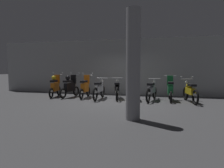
{
  "coord_description": "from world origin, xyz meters",
  "views": [
    {
      "loc": [
        2.1,
        -8.66,
        1.5
      ],
      "look_at": [
        -0.23,
        0.71,
        0.75
      ],
      "focal_mm": 31.5,
      "sensor_mm": 36.0,
      "label": 1
    }
  ],
  "objects_px": {
    "motorbike_slot_4": "(117,89)",
    "motorbike_slot_8": "(190,91)",
    "motorbike_slot_6": "(152,90)",
    "motorbike_slot_0": "(55,86)",
    "motorbike_slot_1": "(70,86)",
    "motorbike_slot_5": "(133,90)",
    "motorbike_slot_2": "(85,88)",
    "support_pillar": "(133,65)",
    "motorbike_slot_3": "(99,89)",
    "motorbike_slot_7": "(170,90)"
  },
  "relations": [
    {
      "from": "motorbike_slot_4",
      "to": "motorbike_slot_8",
      "type": "relative_size",
      "value": 1.0
    },
    {
      "from": "motorbike_slot_4",
      "to": "motorbike_slot_6",
      "type": "relative_size",
      "value": 1.0
    },
    {
      "from": "motorbike_slot_0",
      "to": "motorbike_slot_4",
      "type": "distance_m",
      "value": 3.39
    },
    {
      "from": "motorbike_slot_1",
      "to": "motorbike_slot_6",
      "type": "xyz_separation_m",
      "value": [
        4.24,
        -0.1,
        -0.08
      ]
    },
    {
      "from": "motorbike_slot_0",
      "to": "motorbike_slot_6",
      "type": "bearing_deg",
      "value": -0.86
    },
    {
      "from": "motorbike_slot_5",
      "to": "motorbike_slot_8",
      "type": "relative_size",
      "value": 1.0
    },
    {
      "from": "motorbike_slot_2",
      "to": "motorbike_slot_4",
      "type": "distance_m",
      "value": 1.7
    },
    {
      "from": "support_pillar",
      "to": "motorbike_slot_3",
      "type": "bearing_deg",
      "value": 121.45
    },
    {
      "from": "motorbike_slot_8",
      "to": "motorbike_slot_7",
      "type": "bearing_deg",
      "value": 164.68
    },
    {
      "from": "motorbike_slot_6",
      "to": "motorbike_slot_7",
      "type": "distance_m",
      "value": 0.86
    },
    {
      "from": "motorbike_slot_0",
      "to": "motorbike_slot_7",
      "type": "distance_m",
      "value": 5.94
    },
    {
      "from": "motorbike_slot_4",
      "to": "motorbike_slot_6",
      "type": "height_order",
      "value": "same"
    },
    {
      "from": "motorbike_slot_5",
      "to": "support_pillar",
      "type": "relative_size",
      "value": 0.6
    },
    {
      "from": "motorbike_slot_1",
      "to": "motorbike_slot_5",
      "type": "height_order",
      "value": "motorbike_slot_1"
    },
    {
      "from": "motorbike_slot_0",
      "to": "motorbike_slot_7",
      "type": "relative_size",
      "value": 0.99
    },
    {
      "from": "motorbike_slot_0",
      "to": "motorbike_slot_4",
      "type": "xyz_separation_m",
      "value": [
        3.39,
        0.08,
        -0.08
      ]
    },
    {
      "from": "motorbike_slot_2",
      "to": "support_pillar",
      "type": "distance_m",
      "value": 4.98
    },
    {
      "from": "motorbike_slot_5",
      "to": "motorbike_slot_6",
      "type": "height_order",
      "value": "motorbike_slot_5"
    },
    {
      "from": "motorbike_slot_2",
      "to": "motorbike_slot_7",
      "type": "distance_m",
      "value": 4.24
    },
    {
      "from": "motorbike_slot_1",
      "to": "motorbike_slot_2",
      "type": "height_order",
      "value": "same"
    },
    {
      "from": "motorbike_slot_0",
      "to": "motorbike_slot_2",
      "type": "xyz_separation_m",
      "value": [
        1.7,
        0.05,
        -0.04
      ]
    },
    {
      "from": "motorbike_slot_0",
      "to": "motorbike_slot_1",
      "type": "distance_m",
      "value": 0.86
    },
    {
      "from": "motorbike_slot_6",
      "to": "motorbike_slot_7",
      "type": "xyz_separation_m",
      "value": [
        0.84,
        0.15,
        0.03
      ]
    },
    {
      "from": "motorbike_slot_1",
      "to": "motorbike_slot_5",
      "type": "xyz_separation_m",
      "value": [
        3.38,
        -0.17,
        -0.08
      ]
    },
    {
      "from": "motorbike_slot_8",
      "to": "support_pillar",
      "type": "bearing_deg",
      "value": -119.87
    },
    {
      "from": "motorbike_slot_2",
      "to": "motorbike_slot_4",
      "type": "height_order",
      "value": "motorbike_slot_2"
    },
    {
      "from": "motorbike_slot_2",
      "to": "motorbike_slot_3",
      "type": "relative_size",
      "value": 0.86
    },
    {
      "from": "motorbike_slot_6",
      "to": "support_pillar",
      "type": "distance_m",
      "value": 3.87
    },
    {
      "from": "motorbike_slot_3",
      "to": "motorbike_slot_7",
      "type": "bearing_deg",
      "value": 4.68
    },
    {
      "from": "motorbike_slot_5",
      "to": "motorbike_slot_6",
      "type": "xyz_separation_m",
      "value": [
        0.86,
        0.07,
        -0.0
      ]
    },
    {
      "from": "motorbike_slot_3",
      "to": "motorbike_slot_4",
      "type": "xyz_separation_m",
      "value": [
        0.84,
        0.29,
        0.0
      ]
    },
    {
      "from": "motorbike_slot_2",
      "to": "motorbike_slot_6",
      "type": "xyz_separation_m",
      "value": [
        3.4,
        -0.13,
        -0.04
      ]
    },
    {
      "from": "motorbike_slot_6",
      "to": "support_pillar",
      "type": "height_order",
      "value": "support_pillar"
    },
    {
      "from": "motorbike_slot_0",
      "to": "motorbike_slot_4",
      "type": "relative_size",
      "value": 0.87
    },
    {
      "from": "motorbike_slot_0",
      "to": "motorbike_slot_6",
      "type": "distance_m",
      "value": 5.1
    },
    {
      "from": "motorbike_slot_1",
      "to": "motorbike_slot_3",
      "type": "xyz_separation_m",
      "value": [
        1.69,
        -0.23,
        -0.08
      ]
    },
    {
      "from": "motorbike_slot_4",
      "to": "motorbike_slot_6",
      "type": "bearing_deg",
      "value": -5.22
    },
    {
      "from": "motorbike_slot_5",
      "to": "motorbike_slot_6",
      "type": "relative_size",
      "value": 1.0
    },
    {
      "from": "motorbike_slot_6",
      "to": "motorbike_slot_8",
      "type": "distance_m",
      "value": 1.69
    },
    {
      "from": "motorbike_slot_2",
      "to": "motorbike_slot_4",
      "type": "bearing_deg",
      "value": 1.0
    },
    {
      "from": "motorbike_slot_4",
      "to": "motorbike_slot_8",
      "type": "xyz_separation_m",
      "value": [
        3.39,
        -0.24,
        0.0
      ]
    },
    {
      "from": "motorbike_slot_4",
      "to": "motorbike_slot_3",
      "type": "bearing_deg",
      "value": -161.21
    },
    {
      "from": "motorbike_slot_7",
      "to": "support_pillar",
      "type": "xyz_separation_m",
      "value": [
        -1.22,
        -3.83,
        1.09
      ]
    },
    {
      "from": "motorbike_slot_4",
      "to": "motorbike_slot_8",
      "type": "height_order",
      "value": "motorbike_slot_8"
    },
    {
      "from": "motorbike_slot_0",
      "to": "motorbike_slot_1",
      "type": "relative_size",
      "value": 1.0
    },
    {
      "from": "motorbike_slot_0",
      "to": "motorbike_slot_1",
      "type": "height_order",
      "value": "same"
    },
    {
      "from": "motorbike_slot_3",
      "to": "motorbike_slot_0",
      "type": "bearing_deg",
      "value": 175.33
    },
    {
      "from": "motorbike_slot_1",
      "to": "motorbike_slot_6",
      "type": "height_order",
      "value": "motorbike_slot_1"
    },
    {
      "from": "motorbike_slot_1",
      "to": "motorbike_slot_4",
      "type": "distance_m",
      "value": 2.54
    },
    {
      "from": "motorbike_slot_2",
      "to": "motorbike_slot_1",
      "type": "bearing_deg",
      "value": -178.44
    }
  ]
}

